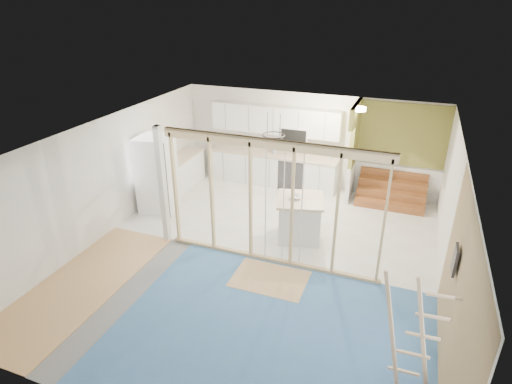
% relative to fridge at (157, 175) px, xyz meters
% --- Properties ---
extents(room, '(7.01, 8.01, 2.61)m').
position_rel_fridge_xyz_m(room, '(3.03, -1.18, 0.34)').
color(room, slate).
rests_on(room, ground).
extents(floor_overlays, '(7.00, 8.00, 0.03)m').
position_rel_fridge_xyz_m(floor_overlays, '(3.10, -1.12, -0.95)').
color(floor_overlays, silver).
rests_on(floor_overlays, room).
extents(stud_frame, '(4.66, 0.14, 2.60)m').
position_rel_fridge_xyz_m(stud_frame, '(2.81, -1.18, 0.62)').
color(stud_frame, tan).
rests_on(stud_frame, room).
extents(base_cabinets, '(4.45, 2.24, 0.93)m').
position_rel_fridge_xyz_m(base_cabinets, '(1.42, 2.18, -0.49)').
color(base_cabinets, white).
rests_on(base_cabinets, room).
extents(upper_cabinets, '(3.60, 0.41, 0.85)m').
position_rel_fridge_xyz_m(upper_cabinets, '(2.19, 2.64, 0.86)').
color(upper_cabinets, white).
rests_on(upper_cabinets, room).
extents(green_partition, '(2.25, 1.51, 2.60)m').
position_rel_fridge_xyz_m(green_partition, '(5.07, 2.48, -0.01)').
color(green_partition, olive).
rests_on(green_partition, room).
extents(pot_rack, '(0.52, 0.52, 0.72)m').
position_rel_fridge_xyz_m(pot_rack, '(2.72, 0.71, 1.04)').
color(pot_rack, black).
rests_on(pot_rack, room).
extents(sheathing_panel, '(0.02, 4.00, 2.60)m').
position_rel_fridge_xyz_m(sheathing_panel, '(6.51, -3.18, 0.34)').
color(sheathing_panel, tan).
rests_on(sheathing_panel, room).
extents(electrical_panel, '(0.04, 0.30, 0.40)m').
position_rel_fridge_xyz_m(electrical_panel, '(6.46, -2.58, 0.69)').
color(electrical_panel, '#36363B').
rests_on(electrical_panel, room).
extents(ceiling_light, '(0.32, 0.32, 0.08)m').
position_rel_fridge_xyz_m(ceiling_light, '(4.43, 1.82, 1.58)').
color(ceiling_light, '#FFEABF').
rests_on(ceiling_light, room).
extents(fridge, '(0.99, 0.96, 1.92)m').
position_rel_fridge_xyz_m(fridge, '(0.00, 0.00, 0.00)').
color(fridge, white).
rests_on(fridge, room).
extents(island, '(1.19, 1.19, 0.96)m').
position_rel_fridge_xyz_m(island, '(3.63, -0.08, -0.48)').
color(island, silver).
rests_on(island, room).
extents(bowl, '(0.26, 0.26, 0.06)m').
position_rel_fridge_xyz_m(bowl, '(3.50, -0.10, 0.03)').
color(bowl, silver).
rests_on(bowl, island).
extents(soap_bottle_a, '(0.12, 0.12, 0.30)m').
position_rel_fridge_xyz_m(soap_bottle_a, '(2.17, 2.51, 0.12)').
color(soap_bottle_a, '#A0A7B3').
rests_on(soap_bottle_a, base_cabinets).
extents(soap_bottle_b, '(0.08, 0.08, 0.18)m').
position_rel_fridge_xyz_m(soap_bottle_b, '(3.73, 2.59, 0.06)').
color(soap_bottle_b, silver).
rests_on(soap_bottle_b, base_cabinets).
extents(ladder, '(0.95, 0.12, 1.77)m').
position_rel_fridge_xyz_m(ladder, '(6.03, -3.40, -0.05)').
color(ladder, tan).
rests_on(ladder, room).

